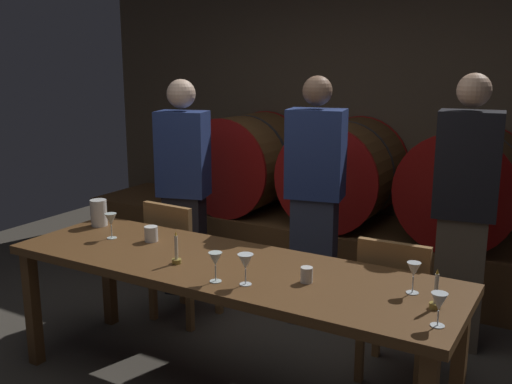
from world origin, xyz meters
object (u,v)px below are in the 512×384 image
candle_right (435,298)px  wine_glass_center (246,262)px  wine_barrel_center (344,173)px  cup_right (307,275)px  candle_left (176,255)px  chair_right (396,303)px  guest_right (464,212)px  pitcher (99,213)px  guest_left (184,186)px  guest_center (315,201)px  cup_left (151,234)px  wine_glass_far_right (439,303)px  dining_table (225,276)px  wine_glass_left (215,260)px  chair_left (179,255)px  wine_glass_right (414,271)px  wine_barrel_left (246,163)px  wine_glass_far_left (111,220)px  wine_barrel_right (465,185)px

candle_right → wine_glass_center: candle_right is taller
wine_barrel_center → cup_right: size_ratio=11.42×
candle_left → chair_right: bearing=35.4°
guest_right → pitcher: 2.35m
wine_glass_center → cup_right: bearing=36.2°
guest_left → guest_right: (2.07, 0.16, 0.03)m
guest_center → cup_left: 1.16m
cup_right → wine_glass_far_right: bearing=-13.9°
candle_right → cup_left: candle_right is taller
pitcher → wine_glass_far_right: 2.33m
dining_table → pitcher: 1.15m
guest_center → wine_glass_left: 1.32m
chair_left → wine_glass_far_right: 2.17m
chair_right → wine_glass_right: 0.65m
dining_table → wine_glass_far_right: wine_glass_far_right is taller
pitcher → wine_glass_center: (1.37, -0.40, 0.03)m
chair_left → guest_left: guest_left is taller
guest_center → cup_right: size_ratio=22.27×
guest_center → cup_left: guest_center is taller
wine_barrel_left → candle_left: bearing=-67.8°
guest_left → wine_glass_far_left: bearing=85.9°
pitcher → wine_glass_left: (1.23, -0.44, 0.03)m
wine_barrel_left → cup_left: 2.05m
guest_center → wine_glass_far_right: size_ratio=11.90×
chair_right → wine_glass_right: size_ratio=5.76×
wine_glass_center → guest_right: bearing=62.5°
wine_glass_far_right → wine_glass_far_left: bearing=173.8°
chair_right → wine_glass_center: bearing=54.0°
candle_left → wine_glass_center: (0.48, -0.07, 0.07)m
dining_table → cup_left: cup_left is taller
guest_right → cup_right: guest_right is taller
chair_left → guest_center: bearing=-148.7°
wine_barrel_left → wine_barrel_center: size_ratio=1.00×
guest_center → wine_barrel_left: bearing=-52.4°
chair_left → wine_glass_left: size_ratio=5.78×
wine_barrel_left → dining_table: (1.13, -2.09, -0.20)m
guest_left → wine_glass_left: guest_left is taller
guest_left → candle_left: (0.85, -1.20, -0.06)m
guest_left → wine_glass_far_left: size_ratio=10.73×
chair_left → candle_left: (0.57, -0.75, 0.33)m
chair_right → pitcher: size_ratio=5.04×
wine_barrel_right → pitcher: wine_barrel_right is taller
wine_barrel_center → pitcher: wine_barrel_center is taller
candle_left → chair_left: bearing=127.4°
chair_left → wine_glass_right: size_ratio=5.76×
wine_barrel_left → dining_table: size_ratio=0.35×
dining_table → candle_right: candle_right is taller
wine_glass_center → cup_left: 0.91m
pitcher → cup_right: bearing=-7.7°
wine_barrel_right → wine_glass_left: (-0.73, -2.33, -0.02)m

